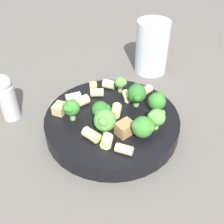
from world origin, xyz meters
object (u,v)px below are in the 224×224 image
object	(u,v)px
broccoli_floret_3	(121,83)
broccoli_floret_4	(156,117)
broccoli_floret_7	(104,120)
broccoli_floret_2	(138,94)
rigatoni_8	(127,96)
chicken_chunk_0	(93,86)
broccoli_floret_1	(143,127)
rigatoni_6	(146,91)
drinking_glass	(152,50)
pepper_shaker	(7,97)
rigatoni_5	(91,135)
rigatoni_4	(73,97)
pasta_bowl	(112,122)
rigatoni_7	(109,84)
rigatoni_3	(124,149)
broccoli_floret_6	(157,101)
chicken_chunk_2	(60,109)
rigatoni_2	(97,93)
broccoli_floret_0	(101,110)
rigatoni_1	(107,141)
chicken_chunk_1	(125,128)
rigatoni_9	(118,112)
broccoli_floret_5	(71,108)
rigatoni_0	(82,101)

from	to	relation	value
broccoli_floret_3	broccoli_floret_4	world-z (taller)	broccoli_floret_4
broccoli_floret_7	broccoli_floret_2	bearing A→B (deg)	-165.59
broccoli_floret_7	rigatoni_8	size ratio (longest dim) A/B	1.78
broccoli_floret_4	chicken_chunk_0	xyz separation A→B (m)	(0.02, -0.16, -0.02)
broccoli_floret_1	rigatoni_6	xyz separation A→B (m)	(-0.08, -0.08, -0.01)
drinking_glass	pepper_shaker	distance (m)	0.33
broccoli_floret_4	rigatoni_5	world-z (taller)	broccoli_floret_4
rigatoni_4	drinking_glass	distance (m)	0.23
pasta_bowl	rigatoni_7	xyz separation A→B (m)	(-0.05, -0.07, 0.02)
rigatoni_3	broccoli_floret_6	bearing A→B (deg)	-156.51
chicken_chunk_0	chicken_chunk_2	xyz separation A→B (m)	(0.09, 0.03, 0.00)
broccoli_floret_2	rigatoni_2	world-z (taller)	broccoli_floret_2
broccoli_floret_0	chicken_chunk_2	world-z (taller)	broccoli_floret_0
rigatoni_3	rigatoni_7	size ratio (longest dim) A/B	1.19
rigatoni_8	rigatoni_1	bearing A→B (deg)	37.19
broccoli_floret_7	chicken_chunk_1	world-z (taller)	broccoli_floret_7
broccoli_floret_0	broccoli_floret_1	xyz separation A→B (m)	(-0.03, 0.07, 0.00)
broccoli_floret_4	chicken_chunk_1	bearing A→B (deg)	-21.31
rigatoni_9	rigatoni_5	bearing A→B (deg)	16.53
pasta_bowl	chicken_chunk_2	xyz separation A→B (m)	(0.07, -0.06, 0.02)
broccoli_floret_0	rigatoni_1	bearing A→B (deg)	62.80
broccoli_floret_4	drinking_glass	size ratio (longest dim) A/B	0.31
broccoli_floret_6	rigatoni_3	world-z (taller)	broccoli_floret_6
broccoli_floret_3	rigatoni_4	distance (m)	0.09
broccoli_floret_4	rigatoni_7	distance (m)	0.14
rigatoni_2	rigatoni_7	world-z (taller)	rigatoni_7
rigatoni_2	chicken_chunk_2	distance (m)	0.08
broccoli_floret_4	rigatoni_8	world-z (taller)	broccoli_floret_4
rigatoni_9	pepper_shaker	bearing A→B (deg)	-45.74
broccoli_floret_5	rigatoni_7	bearing A→B (deg)	-159.31
broccoli_floret_3	rigatoni_4	world-z (taller)	broccoli_floret_3
pasta_bowl	chicken_chunk_1	world-z (taller)	chicken_chunk_1
pasta_bowl	broccoli_floret_0	size ratio (longest dim) A/B	6.77
rigatoni_6	drinking_glass	distance (m)	0.14
broccoli_floret_0	rigatoni_8	distance (m)	0.07
broccoli_floret_6	rigatoni_1	bearing A→B (deg)	9.17
rigatoni_2	broccoli_floret_7	bearing A→B (deg)	62.96
rigatoni_3	broccoli_floret_0	bearing A→B (deg)	-100.91
rigatoni_2	chicken_chunk_1	size ratio (longest dim) A/B	0.87
rigatoni_3	chicken_chunk_0	distance (m)	0.18
pasta_bowl	chicken_chunk_1	size ratio (longest dim) A/B	8.45
broccoli_floret_7	rigatoni_6	distance (m)	0.13
pasta_bowl	broccoli_floret_5	world-z (taller)	broccoli_floret_5
rigatoni_0	drinking_glass	size ratio (longest dim) A/B	0.22
rigatoni_7	chicken_chunk_0	size ratio (longest dim) A/B	1.29
broccoli_floret_6	chicken_chunk_0	bearing A→B (deg)	-66.00
rigatoni_2	chicken_chunk_0	world-z (taller)	rigatoni_2
rigatoni_1	broccoli_floret_6	bearing A→B (deg)	-170.83
rigatoni_5	drinking_glass	bearing A→B (deg)	-151.21
broccoli_floret_2	rigatoni_0	bearing A→B (deg)	-37.60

